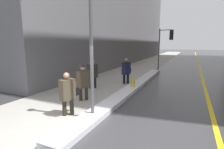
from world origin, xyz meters
The scene contains 12 objects.
ground_plane centered at (0.00, 0.00, 0.00)m, with size 160.00×160.00×0.00m, color #38383A.
sidewalk_slab centered at (-2.00, 15.00, 0.01)m, with size 4.00×80.00×0.01m.
road_centre_stripe centered at (4.00, 15.00, 0.00)m, with size 0.16×80.00×0.00m.
snow_bank_curb centered at (0.22, 5.71, 0.09)m, with size 0.72×13.47×0.19m.
building_facade_left centered at (-7.00, 20.00, 6.29)m, with size 6.00×36.00×12.58m.
lamp_post centered at (0.16, 1.15, 2.85)m, with size 0.28×0.28×4.74m.
traffic_light_near centered at (0.93, 13.21, 2.86)m, with size 1.30×0.37×3.95m.
pedestrian_with_shoulder_bag centered at (-0.77, 1.01, 0.88)m, with size 0.44×0.75×1.58m.
pedestrian_trailing centered at (-1.23, 2.67, 0.94)m, with size 0.45×0.59×1.71m.
pedestrian_nearside centered at (-1.97, 4.74, 0.93)m, with size 0.46×0.61×1.67m.
pedestrian_in_glasses centered at (-0.60, 6.64, 0.92)m, with size 0.46×0.77×1.66m.
fire_hydrant centered at (0.24, 5.45, 0.35)m, with size 0.20×0.20×0.70m.
Camera 1 is at (3.17, -3.81, 2.57)m, focal length 28.00 mm.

